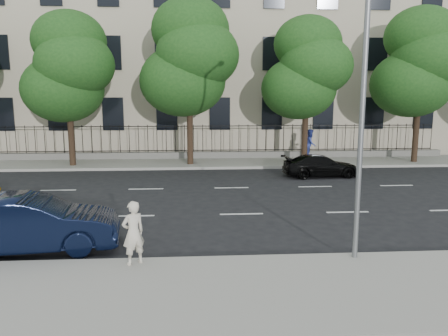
{
  "coord_description": "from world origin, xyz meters",
  "views": [
    {
      "loc": [
        -1.66,
        -13.02,
        4.45
      ],
      "look_at": [
        -0.62,
        3.0,
        1.65
      ],
      "focal_mm": 35.0,
      "sensor_mm": 36.0,
      "label": 1
    }
  ],
  "objects_px": {
    "street_light": "(357,64)",
    "black_sedan": "(321,166)",
    "navy_sedan": "(29,224)",
    "woman_near": "(133,233)"
  },
  "relations": [
    {
      "from": "street_light",
      "to": "black_sedan",
      "type": "xyz_separation_m",
      "value": [
        2.46,
        11.25,
        -4.56
      ]
    },
    {
      "from": "navy_sedan",
      "to": "woman_near",
      "type": "relative_size",
      "value": 2.99
    },
    {
      "from": "navy_sedan",
      "to": "street_light",
      "type": "bearing_deg",
      "value": -102.59
    },
    {
      "from": "street_light",
      "to": "woman_near",
      "type": "height_order",
      "value": "street_light"
    },
    {
      "from": "navy_sedan",
      "to": "black_sedan",
      "type": "xyz_separation_m",
      "value": [
        11.29,
        10.41,
        -0.22
      ]
    },
    {
      "from": "street_light",
      "to": "woman_near",
      "type": "xyz_separation_m",
      "value": [
        -5.75,
        -0.63,
        -4.18
      ]
    },
    {
      "from": "navy_sedan",
      "to": "black_sedan",
      "type": "distance_m",
      "value": 15.36
    },
    {
      "from": "street_light",
      "to": "woman_near",
      "type": "relative_size",
      "value": 4.92
    },
    {
      "from": "navy_sedan",
      "to": "woman_near",
      "type": "xyz_separation_m",
      "value": [
        3.09,
        -1.47,
        0.16
      ]
    },
    {
      "from": "black_sedan",
      "to": "woman_near",
      "type": "height_order",
      "value": "woman_near"
    }
  ]
}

